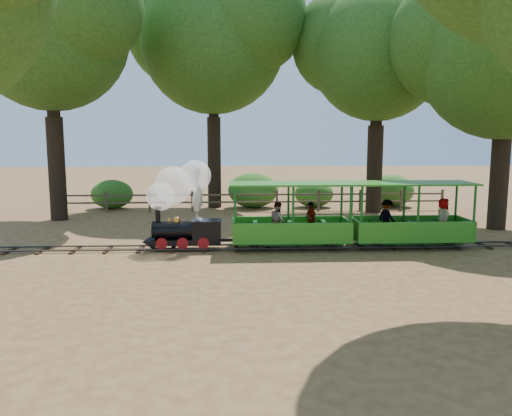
{
  "coord_description": "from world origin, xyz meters",
  "views": [
    {
      "loc": [
        -1.12,
        -15.39,
        3.51
      ],
      "look_at": [
        -0.36,
        0.5,
        1.23
      ],
      "focal_mm": 35.0,
      "sensor_mm": 36.0,
      "label": 1
    }
  ],
  "objects_px": {
    "carriage_front": "(291,224)",
    "fence": "(256,199)",
    "locomotive": "(180,198)",
    "carriage_rear": "(411,222)"
  },
  "relations": [
    {
      "from": "locomotive",
      "to": "carriage_rear",
      "type": "xyz_separation_m",
      "value": [
        7.29,
        -0.06,
        -0.81
      ]
    },
    {
      "from": "carriage_rear",
      "to": "locomotive",
      "type": "bearing_deg",
      "value": 179.54
    },
    {
      "from": "locomotive",
      "to": "carriage_front",
      "type": "xyz_separation_m",
      "value": [
        3.43,
        -0.11,
        -0.82
      ]
    },
    {
      "from": "locomotive",
      "to": "fence",
      "type": "relative_size",
      "value": 0.16
    },
    {
      "from": "carriage_front",
      "to": "carriage_rear",
      "type": "xyz_separation_m",
      "value": [
        3.85,
        0.05,
        0.02
      ]
    },
    {
      "from": "locomotive",
      "to": "fence",
      "type": "distance_m",
      "value": 8.45
    },
    {
      "from": "locomotive",
      "to": "carriage_rear",
      "type": "bearing_deg",
      "value": -0.46
    },
    {
      "from": "locomotive",
      "to": "fence",
      "type": "bearing_deg",
      "value": 71.02
    },
    {
      "from": "carriage_front",
      "to": "fence",
      "type": "height_order",
      "value": "carriage_front"
    },
    {
      "from": "fence",
      "to": "carriage_rear",
      "type": "bearing_deg",
      "value": -60.29
    }
  ]
}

